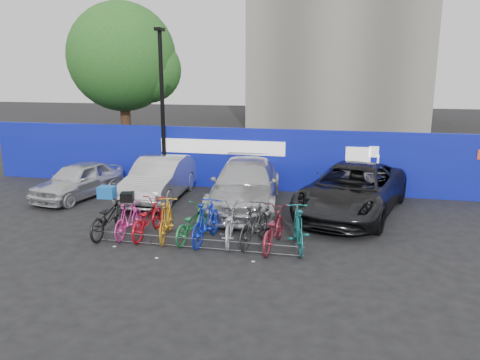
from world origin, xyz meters
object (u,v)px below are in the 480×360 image
(bike_5, at_px, (206,222))
(bike_8, at_px, (273,228))
(tree, at_px, (127,60))
(bike_4, at_px, (191,223))
(car_2, at_px, (245,185))
(bike_rack, at_px, (197,243))
(car_1, at_px, (160,179))
(car_3, at_px, (352,190))
(bike_2, at_px, (147,219))
(bike_3, at_px, (166,219))
(bike_6, at_px, (229,223))
(lamppost, at_px, (162,105))
(bike_7, at_px, (254,224))
(car_0, at_px, (78,180))
(bike_0, at_px, (108,216))
(bike_9, at_px, (298,228))
(bike_1, at_px, (128,219))

(bike_5, height_order, bike_8, bike_5)
(tree, relative_size, bike_4, 4.28)
(car_2, bearing_deg, bike_rack, -102.16)
(car_1, height_order, bike_8, car_1)
(car_3, relative_size, bike_2, 2.95)
(bike_3, relative_size, bike_4, 1.02)
(bike_2, height_order, bike_6, bike_6)
(bike_rack, bearing_deg, bike_4, 118.56)
(lamppost, bearing_deg, car_1, -74.95)
(bike_4, bearing_deg, car_3, -132.86)
(bike_5, bearing_deg, car_2, -89.87)
(tree, height_order, bike_7, tree)
(car_0, relative_size, car_2, 0.70)
(tree, distance_m, bike_0, 11.77)
(bike_4, relative_size, bike_6, 0.91)
(bike_8, bearing_deg, car_1, -34.19)
(tree, height_order, bike_2, tree)
(car_0, bearing_deg, bike_8, -12.75)
(bike_0, relative_size, bike_6, 1.03)
(tree, bearing_deg, bike_7, -50.70)
(car_1, distance_m, bike_9, 6.60)
(car_1, height_order, bike_9, car_1)
(car_2, height_order, bike_3, car_2)
(lamppost, relative_size, bike_3, 3.27)
(tree, xyz_separation_m, car_2, (7.23, -6.59, -4.28))
(car_0, xyz_separation_m, bike_7, (7.18, -3.32, -0.08))
(car_2, xyz_separation_m, bike_1, (-2.63, -3.51, -0.29))
(bike_5, relative_size, bike_7, 1.02)
(car_0, distance_m, car_3, 9.78)
(car_3, distance_m, bike_0, 7.65)
(bike_0, xyz_separation_m, bike_2, (1.12, 0.12, -0.03))
(bike_0, xyz_separation_m, bike_8, (4.71, -0.01, -0.01))
(lamppost, relative_size, car_0, 1.59)
(bike_1, distance_m, bike_5, 2.28)
(bike_7, bearing_deg, car_1, -29.75)
(bike_9, bearing_deg, bike_4, -13.21)
(tree, xyz_separation_m, bike_1, (4.60, -10.10, -4.56))
(car_0, xyz_separation_m, car_3, (9.78, 0.10, 0.15))
(car_1, bearing_deg, bike_5, -56.02)
(bike_7, xyz_separation_m, bike_9, (1.18, -0.10, 0.01))
(lamppost, height_order, bike_7, lamppost)
(car_2, distance_m, bike_1, 4.40)
(bike_1, height_order, bike_4, bike_1)
(bike_6, height_order, bike_7, bike_7)
(bike_0, bearing_deg, bike_2, -173.65)
(tree, distance_m, bike_9, 14.47)
(car_1, distance_m, bike_1, 3.92)
(bike_2, bearing_deg, bike_0, 7.11)
(bike_5, bearing_deg, car_1, -47.37)
(lamppost, distance_m, bike_8, 7.98)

